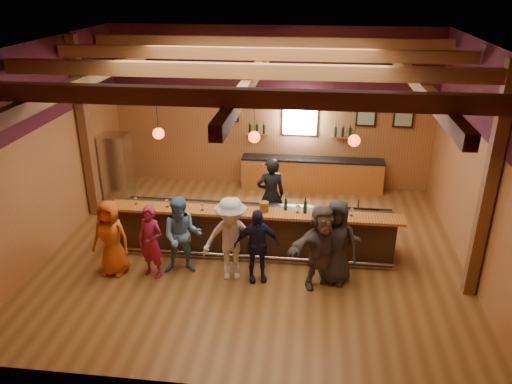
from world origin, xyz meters
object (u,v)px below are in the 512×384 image
at_px(bar_counter, 256,229).
at_px(customer_denim, 182,236).
at_px(customer_dark, 336,242).
at_px(customer_redvest, 151,242).
at_px(customer_navy, 257,246).
at_px(customer_orange, 111,238).
at_px(stainless_fridge, 117,166).
at_px(customer_white, 231,239).
at_px(customer_brown, 322,247).
at_px(bottle_a, 286,205).
at_px(ice_bucket, 264,207).
at_px(back_bar_cabinet, 312,174).
at_px(bartender, 271,195).

height_order(bar_counter, customer_denim, customer_denim).
xyz_separation_m(customer_denim, customer_dark, (3.10, 0.02, 0.05)).
xyz_separation_m(customer_redvest, customer_navy, (2.13, 0.10, 0.00)).
xyz_separation_m(customer_orange, customer_dark, (4.53, 0.24, 0.08)).
distance_m(stainless_fridge, customer_white, 5.23).
height_order(customer_white, customer_dark, customer_white).
relative_size(customer_white, customer_brown, 1.03).
bearing_deg(stainless_fridge, bottle_a, -28.84).
bearing_deg(customer_navy, customer_denim, 160.91).
xyz_separation_m(customer_denim, ice_bucket, (1.60, 0.78, 0.37)).
relative_size(customer_white, bottle_a, 5.61).
xyz_separation_m(customer_navy, customer_dark, (1.55, 0.14, 0.11)).
relative_size(customer_redvest, bottle_a, 4.91).
relative_size(back_bar_cabinet, customer_denim, 2.37).
relative_size(back_bar_cabinet, bartender, 2.17).
bearing_deg(back_bar_cabinet, bartender, -110.07).
bearing_deg(customer_denim, customer_brown, -11.33).
xyz_separation_m(customer_denim, bartender, (1.63, 2.06, 0.08)).
relative_size(customer_white, customer_dark, 1.00).
bearing_deg(bar_counter, customer_navy, -82.63).
xyz_separation_m(stainless_fridge, customer_dark, (5.83, -3.51, -0.01)).
xyz_separation_m(customer_white, bartender, (0.60, 2.17, 0.03)).
bearing_deg(bartender, customer_white, 58.69).
relative_size(customer_dark, bartender, 0.97).
bearing_deg(customer_redvest, bottle_a, 41.66).
bearing_deg(customer_white, back_bar_cabinet, 59.61).
bearing_deg(customer_navy, customer_dark, -9.44).
relative_size(ice_bucket, bottle_a, 0.67).
xyz_separation_m(customer_dark, bartender, (-1.47, 2.04, 0.03)).
xyz_separation_m(back_bar_cabinet, customer_brown, (0.25, -4.80, 0.39)).
relative_size(stainless_fridge, bartender, 0.98).
height_order(back_bar_cabinet, customer_navy, customer_navy).
xyz_separation_m(bar_counter, stainless_fridge, (-4.12, 2.45, 0.38)).
relative_size(customer_orange, customer_brown, 0.94).
distance_m(customer_denim, customer_dark, 3.10).
distance_m(customer_white, customer_dark, 2.07).
bearing_deg(bar_counter, stainless_fridge, 149.24).
distance_m(customer_brown, ice_bucket, 1.58).
bearing_deg(back_bar_cabinet, customer_denim, -118.94).
bearing_deg(ice_bucket, stainless_fridge, 147.57).
xyz_separation_m(customer_white, bottle_a, (1.02, 1.01, 0.34)).
height_order(customer_brown, bottle_a, customer_brown).
bearing_deg(customer_brown, customer_redvest, 153.15).
xyz_separation_m(bar_counter, customer_dark, (1.71, -1.06, 0.37)).
height_order(customer_orange, customer_dark, customer_dark).
distance_m(customer_orange, ice_bucket, 3.21).
bearing_deg(bar_counter, bartender, 76.39).
relative_size(stainless_fridge, customer_white, 1.01).
bearing_deg(bottle_a, bartender, 109.90).
relative_size(customer_orange, customer_dark, 0.92).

